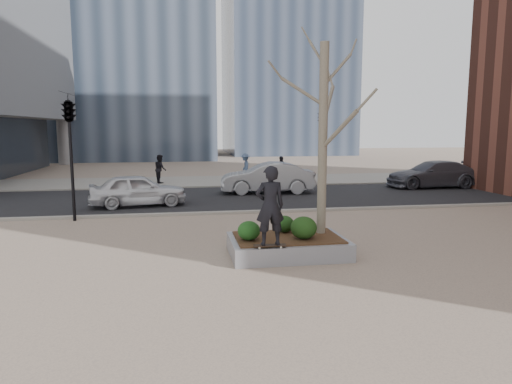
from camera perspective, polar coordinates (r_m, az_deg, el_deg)
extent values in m
plane|color=gray|center=(11.91, -0.79, -8.07)|extent=(120.00, 120.00, 0.00)
cube|color=black|center=(21.63, -4.81, -0.76)|extent=(60.00, 8.00, 0.02)
cube|color=gray|center=(28.56, -5.98, 1.36)|extent=(60.00, 6.00, 0.02)
cube|color=gray|center=(12.04, 3.95, -6.81)|extent=(3.00, 2.00, 0.45)
cube|color=#382314|center=(11.98, 3.96, -5.68)|extent=(2.70, 1.70, 0.04)
ellipsoid|color=#133E14|center=(11.53, -0.89, -4.85)|extent=(0.57, 0.57, 0.49)
ellipsoid|color=black|center=(12.43, 3.57, -4.00)|extent=(0.53, 0.53, 0.45)
ellipsoid|color=#193711|center=(11.73, 5.98, -4.46)|extent=(0.67, 0.67, 0.57)
imported|color=black|center=(10.79, 1.76, -1.72)|extent=(0.71, 0.48, 1.90)
imported|color=silver|center=(19.89, -14.53, 0.25)|extent=(4.20, 2.21, 1.36)
imported|color=gray|center=(23.10, 1.43, 1.79)|extent=(4.81, 1.97, 1.55)
imported|color=#50515C|center=(27.14, 21.18, 2.10)|extent=(5.15, 2.26, 1.47)
imported|color=black|center=(27.83, -11.88, 2.85)|extent=(0.82, 0.96, 1.70)
imported|color=#455A7D|center=(29.09, -1.36, 3.20)|extent=(0.63, 1.08, 1.67)
imported|color=black|center=(27.65, 3.21, 2.86)|extent=(1.01, 0.74, 1.59)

